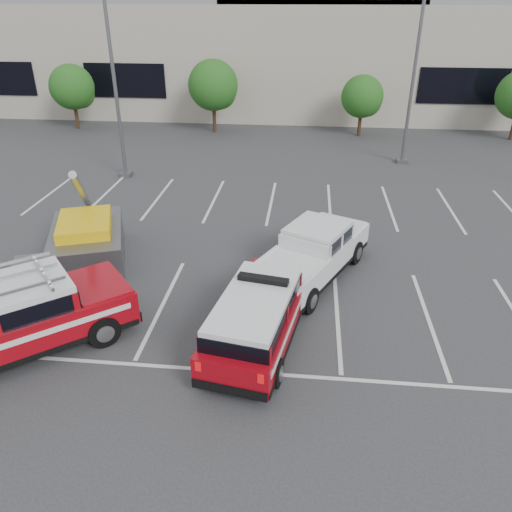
{
  "coord_description": "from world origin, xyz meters",
  "views": [
    {
      "loc": [
        1.57,
        -12.69,
        8.58
      ],
      "look_at": [
        0.07,
        1.58,
        1.05
      ],
      "focal_mm": 35.0,
      "sensor_mm": 36.0,
      "label": 1
    }
  ],
  "objects": [
    {
      "name": "tree_left",
      "position": [
        -14.91,
        22.05,
        2.77
      ],
      "size": [
        3.07,
        3.07,
        4.42
      ],
      "color": "#3F2B19",
      "rests_on": "ground"
    },
    {
      "name": "utility_rig",
      "position": [
        -6.23,
        2.56,
        0.72
      ],
      "size": [
        3.77,
        4.93,
        3.61
      ],
      "rotation": [
        0.0,
        0.0,
        0.34
      ],
      "color": "#59595E",
      "rests_on": "ground"
    },
    {
      "name": "light_pole_mid",
      "position": [
        7.0,
        16.0,
        5.19
      ],
      "size": [
        0.9,
        0.6,
        10.24
      ],
      "color": "#59595E",
      "rests_on": "ground"
    },
    {
      "name": "tree_mid_left",
      "position": [
        -4.91,
        22.05,
        3.04
      ],
      "size": [
        3.37,
        3.37,
        4.85
      ],
      "color": "#3F2B19",
      "rests_on": "ground"
    },
    {
      "name": "fire_chief_suv",
      "position": [
        0.47,
        -1.52,
        0.75
      ],
      "size": [
        2.78,
        5.45,
        1.83
      ],
      "rotation": [
        0.0,
        0.0,
        -0.18
      ],
      "color": "maroon",
      "rests_on": "ground"
    },
    {
      "name": "convention_building",
      "position": [
        0.18,
        31.86,
        4.72
      ],
      "size": [
        60.0,
        16.99,
        13.2
      ],
      "color": "#B4A798",
      "rests_on": "ground"
    },
    {
      "name": "white_pickup",
      "position": [
        1.83,
        2.21,
        0.71
      ],
      "size": [
        4.3,
        6.06,
        1.77
      ],
      "rotation": [
        0.0,
        0.0,
        -0.45
      ],
      "color": "silver",
      "rests_on": "ground"
    },
    {
      "name": "ladder_suv",
      "position": [
        -5.92,
        -2.58,
        0.91
      ],
      "size": [
        5.89,
        5.47,
        2.28
      ],
      "rotation": [
        0.0,
        0.0,
        -0.87
      ],
      "color": "maroon",
      "rests_on": "ground"
    },
    {
      "name": "tree_mid_right",
      "position": [
        5.09,
        22.05,
        2.5
      ],
      "size": [
        2.77,
        2.77,
        3.99
      ],
      "color": "#3F2B19",
      "rests_on": "ground"
    },
    {
      "name": "ground",
      "position": [
        0.0,
        0.0,
        0.0
      ],
      "size": [
        120.0,
        120.0,
        0.0
      ],
      "primitive_type": "plane",
      "color": "#303032",
      "rests_on": "ground"
    },
    {
      "name": "stall_markings",
      "position": [
        0.0,
        4.5,
        0.01
      ],
      "size": [
        23.0,
        15.0,
        0.01
      ],
      "primitive_type": "cube",
      "color": "silver",
      "rests_on": "ground"
    },
    {
      "name": "light_pole_left",
      "position": [
        -8.0,
        12.0,
        5.19
      ],
      "size": [
        0.9,
        0.6,
        10.24
      ],
      "color": "#59595E",
      "rests_on": "ground"
    }
  ]
}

